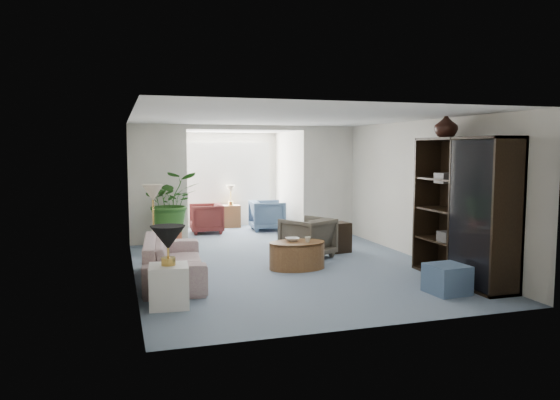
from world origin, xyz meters
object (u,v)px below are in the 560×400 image
object	(u,v)px
cabinet_urn	(446,125)
ottoman	(447,279)
coffee_cup	(308,240)
sofa	(174,259)
side_table_dark	(336,237)
framed_picture	(426,166)
entertainment_cabinet	(463,210)
table_lamp	(168,238)
coffee_bowl	(292,239)
sunroom_chair_maroon	(206,218)
plant_pot	(172,240)
wingback_chair	(308,237)
sunroom_chair_blue	(267,215)
sunroom_table	(231,216)
end_table	(169,286)
floor_lamp	(153,193)
coffee_table	(297,255)

from	to	relation	value
cabinet_urn	ottoman	distance (m)	2.48
ottoman	coffee_cup	bearing A→B (deg)	124.42
sofa	side_table_dark	bearing A→B (deg)	-63.05
framed_picture	side_table_dark	world-z (taller)	framed_picture
side_table_dark	entertainment_cabinet	bearing A→B (deg)	-70.52
table_lamp	coffee_bowl	bearing A→B (deg)	36.79
framed_picture	table_lamp	distance (m)	4.88
table_lamp	sunroom_chair_maroon	xyz separation A→B (m)	(1.42, 5.71, -0.54)
table_lamp	plant_pot	bearing A→B (deg)	83.75
entertainment_cabinet	sunroom_chair_maroon	bearing A→B (deg)	117.42
wingback_chair	sunroom_chair_blue	bearing A→B (deg)	-122.27
cabinet_urn	sunroom_table	bearing A→B (deg)	110.32
framed_picture	sunroom_chair_blue	world-z (taller)	framed_picture
side_table_dark	sunroom_table	distance (m)	4.01
end_table	side_table_dark	world-z (taller)	side_table_dark
plant_pot	entertainment_cabinet	bearing A→B (deg)	-45.79
plant_pot	floor_lamp	bearing A→B (deg)	-106.28
coffee_cup	sunroom_chair_blue	world-z (taller)	sunroom_chair_blue
entertainment_cabinet	cabinet_urn	bearing A→B (deg)	90.00
side_table_dark	cabinet_urn	bearing A→B (deg)	-66.39
plant_pot	sunroom_chair_blue	world-z (taller)	sunroom_chair_blue
end_table	side_table_dark	bearing A→B (deg)	37.74
sunroom_chair_maroon	table_lamp	bearing A→B (deg)	-10.13
table_lamp	sunroom_chair_blue	bearing A→B (deg)	62.97
entertainment_cabinet	ottoman	distance (m)	1.21
entertainment_cabinet	coffee_table	bearing A→B (deg)	144.49
table_lamp	ottoman	size ratio (longest dim) A/B	0.88
sunroom_table	sofa	bearing A→B (deg)	-111.03
coffee_bowl	entertainment_cabinet	size ratio (longest dim) A/B	0.11
floor_lamp	coffee_bowl	xyz separation A→B (m)	(2.21, -0.85, -0.77)
end_table	cabinet_urn	world-z (taller)	cabinet_urn
coffee_cup	ottoman	distance (m)	2.38
framed_picture	sunroom_table	size ratio (longest dim) A/B	0.89
end_table	wingback_chair	world-z (taller)	wingback_chair
coffee_table	entertainment_cabinet	distance (m)	2.73
sofa	sunroom_table	size ratio (longest dim) A/B	3.93
framed_picture	coffee_cup	bearing A→B (deg)	179.55
coffee_cup	sunroom_chair_maroon	xyz separation A→B (m)	(-0.98, 4.27, -0.15)
coffee_bowl	floor_lamp	bearing A→B (deg)	158.95
cabinet_urn	plant_pot	world-z (taller)	cabinet_urn
table_lamp	cabinet_urn	xyz separation A→B (m)	(4.36, 0.54, 1.47)
sunroom_chair_maroon	coffee_cup	bearing A→B (deg)	16.74
entertainment_cabinet	cabinet_urn	world-z (taller)	cabinet_urn
coffee_cup	cabinet_urn	xyz separation A→B (m)	(1.96, -0.91, 1.86)
entertainment_cabinet	sunroom_table	size ratio (longest dim) A/B	3.86
table_lamp	entertainment_cabinet	world-z (taller)	entertainment_cabinet
wingback_chair	sunroom_chair_blue	world-z (taller)	wingback_chair
side_table_dark	cabinet_urn	xyz separation A→B (m)	(0.93, -2.12, 2.07)
table_lamp	side_table_dark	distance (m)	4.38
floor_lamp	coffee_cup	size ratio (longest dim) A/B	3.58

